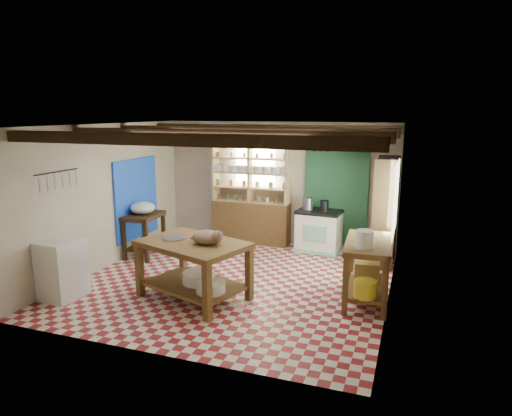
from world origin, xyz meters
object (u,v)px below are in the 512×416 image
(stove, at_px, (319,231))
(work_table, at_px, (194,270))
(prep_table, at_px, (144,235))
(white_cabinet, at_px, (62,269))
(cat, at_px, (207,237))
(right_counter, at_px, (367,271))

(stove, bearing_deg, work_table, -108.70)
(prep_table, bearing_deg, work_table, -44.16)
(work_table, bearing_deg, prep_table, 158.83)
(work_table, relative_size, white_cabinet, 1.72)
(work_table, bearing_deg, cat, 11.31)
(stove, relative_size, white_cabinet, 0.96)
(work_table, distance_m, right_counter, 2.61)
(right_counter, bearing_deg, cat, -164.32)
(work_table, distance_m, white_cabinet, 2.01)
(prep_table, distance_m, white_cabinet, 2.21)
(work_table, xyz_separation_m, white_cabinet, (-1.90, -0.66, 0.01))
(stove, height_order, prep_table, stove)
(prep_table, bearing_deg, cat, -41.20)
(prep_table, height_order, cat, cat)
(white_cabinet, distance_m, right_counter, 4.63)
(prep_table, height_order, white_cabinet, white_cabinet)
(prep_table, bearing_deg, right_counter, -14.86)
(stove, relative_size, cat, 1.91)
(stove, xyz_separation_m, white_cabinet, (-3.20, -3.66, 0.03))
(work_table, distance_m, prep_table, 2.44)
(work_table, height_order, cat, cat)
(prep_table, xyz_separation_m, white_cabinet, (-0.02, -2.21, 0.03))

